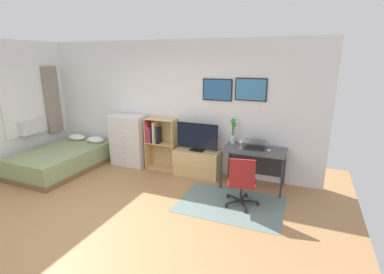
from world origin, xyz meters
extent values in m
plane|color=#A87A4C|center=(0.00, 0.00, 0.00)|extent=(7.20, 7.20, 0.00)
cube|color=white|center=(0.00, 2.43, 1.35)|extent=(6.12, 0.06, 2.70)
cube|color=black|center=(0.99, 2.38, 1.75)|extent=(0.59, 0.02, 0.42)
cube|color=#285B93|center=(0.99, 2.37, 1.75)|extent=(0.55, 0.01, 0.38)
cube|color=black|center=(1.64, 2.38, 1.78)|extent=(0.59, 0.02, 0.42)
cube|color=teal|center=(1.64, 2.37, 1.78)|extent=(0.55, 0.01, 0.38)
cube|color=white|center=(-2.98, 1.30, 1.45)|extent=(0.02, 1.03, 1.48)
cube|color=silver|center=(-2.99, 1.30, 1.45)|extent=(0.01, 0.95, 1.40)
cube|color=gray|center=(-2.94, 1.99, 1.38)|extent=(0.05, 0.40, 1.54)
cube|color=silver|center=(-2.89, 1.30, 0.90)|extent=(0.20, 0.52, 0.30)
cube|color=slate|center=(1.62, 1.24, 0.00)|extent=(1.70, 1.20, 0.01)
cube|color=brown|center=(-2.15, 1.35, 0.05)|extent=(1.28, 2.00, 0.10)
cube|color=#8C9E6B|center=(-2.15, 1.35, 0.27)|extent=(1.23, 1.96, 0.34)
ellipsoid|color=white|center=(-2.42, 2.10, 0.50)|extent=(0.44, 0.28, 0.14)
ellipsoid|color=white|center=(-1.87, 2.10, 0.50)|extent=(0.44, 0.28, 0.14)
cube|color=silver|center=(-0.97, 2.16, 0.57)|extent=(0.78, 0.42, 1.14)
cube|color=silver|center=(-0.97, 1.94, 0.12)|extent=(0.74, 0.01, 0.21)
sphere|color=#A59E8C|center=(-0.97, 1.93, 0.12)|extent=(0.03, 0.03, 0.03)
cube|color=silver|center=(-0.97, 1.94, 0.34)|extent=(0.74, 0.01, 0.21)
sphere|color=#A59E8C|center=(-0.97, 1.93, 0.34)|extent=(0.03, 0.03, 0.03)
cube|color=silver|center=(-0.97, 1.94, 0.57)|extent=(0.74, 0.01, 0.21)
sphere|color=#A59E8C|center=(-0.97, 1.93, 0.57)|extent=(0.03, 0.03, 0.03)
cube|color=silver|center=(-0.97, 1.94, 0.80)|extent=(0.74, 0.01, 0.21)
sphere|color=#A59E8C|center=(-0.97, 1.93, 0.80)|extent=(0.03, 0.03, 0.03)
cube|color=silver|center=(-0.97, 1.94, 1.02)|extent=(0.74, 0.01, 0.21)
sphere|color=#A59E8C|center=(-0.97, 1.93, 1.02)|extent=(0.03, 0.03, 0.03)
cube|color=tan|center=(-0.51, 2.22, 0.56)|extent=(0.02, 0.30, 1.11)
cube|color=tan|center=(0.14, 2.22, 0.56)|extent=(0.02, 0.30, 1.11)
cube|color=tan|center=(-0.19, 2.22, 0.01)|extent=(0.67, 0.30, 0.02)
cube|color=tan|center=(-0.19, 2.22, 0.58)|extent=(0.63, 0.30, 0.02)
cube|color=tan|center=(-0.19, 2.22, 1.10)|extent=(0.63, 0.30, 0.02)
cube|color=tan|center=(-0.19, 2.37, 0.56)|extent=(0.67, 0.01, 1.11)
cube|color=red|center=(-0.47, 2.19, 0.81)|extent=(0.04, 0.21, 0.46)
cube|color=#8C388C|center=(-0.43, 2.18, 0.76)|extent=(0.03, 0.19, 0.35)
cube|color=red|center=(-0.39, 2.17, 0.74)|extent=(0.02, 0.19, 0.32)
cube|color=black|center=(-0.35, 2.17, 0.74)|extent=(0.04, 0.17, 0.31)
cube|color=white|center=(-0.31, 2.19, 0.82)|extent=(0.02, 0.23, 0.46)
cube|color=gold|center=(-0.28, 2.20, 0.78)|extent=(0.02, 0.23, 0.39)
cube|color=#1E519E|center=(-0.25, 2.18, 0.76)|extent=(0.02, 0.19, 0.35)
cube|color=black|center=(-0.22, 2.17, 0.76)|extent=(0.03, 0.19, 0.35)
cube|color=tan|center=(0.66, 2.17, 0.27)|extent=(0.93, 0.40, 0.54)
cube|color=tan|center=(0.66, 1.97, 0.27)|extent=(0.93, 0.01, 0.02)
cube|color=black|center=(0.66, 2.15, 0.55)|extent=(0.28, 0.16, 0.02)
cube|color=black|center=(0.66, 2.15, 0.58)|extent=(0.06, 0.04, 0.05)
cube|color=black|center=(0.66, 2.15, 0.85)|extent=(0.86, 0.02, 0.51)
cube|color=black|center=(0.66, 2.14, 0.85)|extent=(0.83, 0.01, 0.48)
cube|color=#4C4C4F|center=(1.82, 2.05, 0.72)|extent=(1.13, 0.63, 0.03)
cube|color=#2D2D30|center=(1.29, 1.77, 0.35)|extent=(0.03, 0.03, 0.71)
cube|color=#2D2D30|center=(2.35, 1.77, 0.35)|extent=(0.03, 0.03, 0.71)
cube|color=#2D2D30|center=(1.29, 2.34, 0.35)|extent=(0.03, 0.03, 0.71)
cube|color=#2D2D30|center=(2.35, 2.34, 0.35)|extent=(0.03, 0.03, 0.71)
cube|color=#2D2D30|center=(1.82, 2.36, 0.39)|extent=(1.07, 0.02, 0.50)
cylinder|color=#232326|center=(2.05, 1.36, 0.03)|extent=(0.05, 0.05, 0.05)
cube|color=#232326|center=(1.91, 1.34, 0.07)|extent=(0.28, 0.08, 0.02)
cylinder|color=#232326|center=(1.81, 1.59, 0.03)|extent=(0.05, 0.05, 0.05)
cube|color=#232326|center=(1.79, 1.45, 0.07)|extent=(0.07, 0.28, 0.02)
cylinder|color=#232326|center=(1.52, 1.43, 0.03)|extent=(0.05, 0.05, 0.05)
cube|color=#232326|center=(1.64, 1.37, 0.07)|extent=(0.27, 0.15, 0.02)
cylinder|color=#232326|center=(1.58, 1.11, 0.03)|extent=(0.05, 0.05, 0.05)
cube|color=#232326|center=(1.68, 1.21, 0.07)|extent=(0.21, 0.22, 0.02)
cylinder|color=#232326|center=(1.91, 1.07, 0.03)|extent=(0.05, 0.05, 0.05)
cube|color=#232326|center=(1.84, 1.19, 0.07)|extent=(0.16, 0.26, 0.02)
cylinder|color=#232326|center=(1.77, 1.31, 0.23)|extent=(0.04, 0.04, 0.30)
cube|color=maroon|center=(1.77, 1.31, 0.40)|extent=(0.51, 0.51, 0.03)
cube|color=maroon|center=(1.81, 1.11, 0.64)|extent=(0.40, 0.11, 0.45)
cube|color=#333338|center=(1.82, 2.08, 0.75)|extent=(0.39, 0.27, 0.01)
cube|color=black|center=(1.82, 2.08, 0.75)|extent=(0.36, 0.25, 0.00)
cube|color=#333338|center=(1.81, 2.24, 0.87)|extent=(0.39, 0.26, 0.07)
cube|color=#234C5B|center=(1.81, 2.24, 0.87)|extent=(0.37, 0.23, 0.06)
ellipsoid|color=silver|center=(2.09, 2.03, 0.76)|extent=(0.06, 0.10, 0.03)
cylinder|color=silver|center=(1.36, 2.27, 0.82)|extent=(0.09, 0.09, 0.16)
cylinder|color=#3D8438|center=(1.38, 2.27, 0.95)|extent=(0.01, 0.01, 0.32)
sphere|color=#308B2C|center=(1.38, 2.27, 1.10)|extent=(0.07, 0.07, 0.07)
cylinder|color=#3D8438|center=(1.36, 2.28, 0.99)|extent=(0.01, 0.01, 0.41)
sphere|color=#308B2C|center=(1.36, 2.28, 1.20)|extent=(0.07, 0.07, 0.07)
cylinder|color=#3D8438|center=(1.34, 2.27, 0.98)|extent=(0.01, 0.01, 0.39)
sphere|color=#308B2C|center=(1.34, 2.27, 1.18)|extent=(0.07, 0.07, 0.07)
cylinder|color=#3D8438|center=(1.36, 2.27, 0.97)|extent=(0.01, 0.01, 0.37)
sphere|color=#308B2C|center=(1.36, 2.27, 1.16)|extent=(0.07, 0.07, 0.07)
cylinder|color=silver|center=(1.57, 2.03, 0.74)|extent=(0.06, 0.06, 0.01)
cylinder|color=silver|center=(1.57, 2.03, 0.80)|extent=(0.01, 0.01, 0.10)
cone|color=silver|center=(1.57, 2.03, 0.88)|extent=(0.07, 0.07, 0.07)
camera|label=1|loc=(2.63, -2.94, 2.35)|focal=26.64mm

